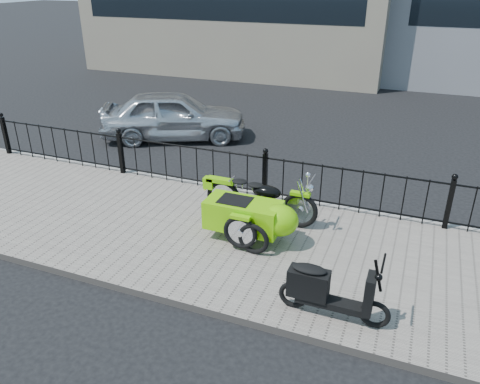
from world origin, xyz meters
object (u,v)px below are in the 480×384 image
at_px(motorcycle_sidecar, 256,213).
at_px(sedan_car, 174,115).
at_px(scooter, 326,291).
at_px(spare_tire, 253,239).

relative_size(motorcycle_sidecar, sedan_car, 0.56).
distance_m(scooter, spare_tire, 1.81).
distance_m(motorcycle_sidecar, sedan_car, 6.15).
bearing_deg(sedan_car, motorcycle_sidecar, -162.35).
distance_m(spare_tire, sedan_car, 6.66).
bearing_deg(spare_tire, sedan_car, 130.24).
height_order(motorcycle_sidecar, spare_tire, motorcycle_sidecar).
bearing_deg(scooter, motorcycle_sidecar, 134.64).
xyz_separation_m(motorcycle_sidecar, spare_tire, (0.16, -0.53, -0.20)).
xyz_separation_m(scooter, spare_tire, (-1.44, 1.08, -0.12)).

